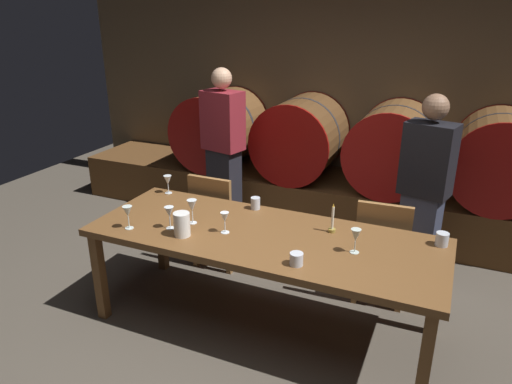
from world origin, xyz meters
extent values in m
plane|color=#4C443A|center=(0.00, 0.00, 0.00)|extent=(8.85, 8.85, 0.00)
cube|color=brown|center=(0.00, 2.82, 1.44)|extent=(6.81, 0.24, 2.87)
cube|color=brown|center=(0.00, 2.27, 0.25)|extent=(6.13, 0.90, 0.49)
cylinder|color=brown|center=(-1.43, 2.27, 0.91)|extent=(0.84, 0.84, 0.84)
cylinder|color=maroon|center=(-1.43, 1.84, 0.91)|extent=(0.85, 0.03, 0.85)
cylinder|color=maroon|center=(-1.43, 2.71, 0.91)|extent=(0.85, 0.03, 0.85)
cylinder|color=#2D2D33|center=(-1.43, 2.27, 0.91)|extent=(0.84, 0.04, 0.84)
cylinder|color=#513319|center=(-0.46, 2.27, 0.91)|extent=(0.84, 0.84, 0.84)
cylinder|color=maroon|center=(-0.46, 1.84, 0.91)|extent=(0.85, 0.03, 0.85)
cylinder|color=maroon|center=(-0.46, 2.71, 0.91)|extent=(0.85, 0.03, 0.85)
cylinder|color=#2D2D33|center=(-0.46, 2.27, 0.91)|extent=(0.84, 0.04, 0.84)
cylinder|color=brown|center=(0.50, 2.27, 0.91)|extent=(0.84, 0.84, 0.84)
cylinder|color=#9E1411|center=(0.50, 1.84, 0.91)|extent=(0.85, 0.03, 0.85)
cylinder|color=#9E1411|center=(0.50, 2.71, 0.91)|extent=(0.85, 0.03, 0.85)
cylinder|color=#2D2D33|center=(0.50, 2.27, 0.91)|extent=(0.84, 0.04, 0.84)
cylinder|color=brown|center=(1.45, 2.27, 0.91)|extent=(0.84, 0.84, 0.84)
cylinder|color=maroon|center=(1.45, 1.84, 0.91)|extent=(0.85, 0.03, 0.85)
cylinder|color=maroon|center=(1.45, 2.71, 0.91)|extent=(0.85, 0.03, 0.85)
cylinder|color=#2D2D33|center=(1.45, 2.27, 0.91)|extent=(0.84, 0.04, 0.84)
cube|color=brown|center=(-0.05, 0.27, 0.72)|extent=(2.46, 0.92, 0.05)
cube|color=brown|center=(-1.20, -0.13, 0.35)|extent=(0.07, 0.07, 0.70)
cube|color=brown|center=(1.09, -0.13, 0.35)|extent=(0.07, 0.07, 0.70)
cube|color=brown|center=(-1.20, 0.67, 0.35)|extent=(0.07, 0.07, 0.70)
cube|color=brown|center=(1.09, 0.67, 0.35)|extent=(0.07, 0.07, 0.70)
cube|color=olive|center=(-0.78, 1.00, 0.44)|extent=(0.40, 0.40, 0.04)
cube|color=olive|center=(-0.79, 0.82, 0.67)|extent=(0.40, 0.04, 0.42)
cube|color=olive|center=(-0.61, 1.16, 0.21)|extent=(0.04, 0.04, 0.42)
cube|color=olive|center=(-0.95, 1.17, 0.21)|extent=(0.04, 0.04, 0.42)
cube|color=olive|center=(-0.62, 0.82, 0.21)|extent=(0.04, 0.04, 0.42)
cube|color=olive|center=(-0.96, 0.83, 0.21)|extent=(0.04, 0.04, 0.42)
cube|color=olive|center=(0.66, 1.00, 0.44)|extent=(0.42, 0.42, 0.04)
cube|color=olive|center=(0.67, 0.83, 0.67)|extent=(0.40, 0.06, 0.42)
cube|color=olive|center=(0.82, 1.18, 0.21)|extent=(0.05, 0.05, 0.42)
cube|color=olive|center=(0.48, 1.16, 0.21)|extent=(0.05, 0.05, 0.42)
cube|color=olive|center=(0.84, 0.85, 0.21)|extent=(0.05, 0.05, 0.42)
cube|color=olive|center=(0.50, 0.83, 0.21)|extent=(0.05, 0.05, 0.42)
cube|color=black|center=(-1.01, 1.53, 0.46)|extent=(0.34, 0.26, 0.92)
cube|color=maroon|center=(-1.01, 1.53, 1.20)|extent=(0.42, 0.32, 0.57)
sphere|color=#D8A884|center=(-1.01, 1.53, 1.60)|extent=(0.20, 0.20, 0.20)
cube|color=#33384C|center=(0.89, 1.37, 0.40)|extent=(0.34, 0.27, 0.80)
cube|color=black|center=(0.89, 1.37, 1.09)|extent=(0.43, 0.33, 0.59)
sphere|color=#8C664C|center=(0.89, 1.37, 1.51)|extent=(0.20, 0.20, 0.20)
cylinder|color=olive|center=(0.37, 0.49, 0.76)|extent=(0.05, 0.05, 0.02)
cylinder|color=#EDE5CC|center=(0.37, 0.49, 0.86)|extent=(0.02, 0.02, 0.17)
cone|color=yellow|center=(0.37, 0.49, 0.95)|extent=(0.01, 0.01, 0.02)
cylinder|color=white|center=(-0.56, 0.03, 0.83)|extent=(0.11, 0.11, 0.17)
cylinder|color=white|center=(-1.09, 0.66, 0.75)|extent=(0.06, 0.06, 0.00)
cylinder|color=white|center=(-1.09, 0.66, 0.79)|extent=(0.01, 0.01, 0.07)
cone|color=white|center=(-1.09, 0.66, 0.86)|extent=(0.07, 0.07, 0.08)
cylinder|color=silver|center=(-0.96, -0.03, 0.75)|extent=(0.06, 0.06, 0.00)
cylinder|color=silver|center=(-0.96, -0.03, 0.80)|extent=(0.01, 0.01, 0.09)
cone|color=silver|center=(-0.96, -0.03, 0.88)|extent=(0.07, 0.07, 0.08)
cylinder|color=white|center=(-0.70, 0.09, 0.75)|extent=(0.06, 0.06, 0.00)
cylinder|color=white|center=(-0.70, 0.09, 0.79)|extent=(0.01, 0.01, 0.08)
cone|color=white|center=(-0.70, 0.09, 0.87)|extent=(0.07, 0.07, 0.08)
cylinder|color=white|center=(-0.60, 0.23, 0.75)|extent=(0.06, 0.06, 0.00)
cylinder|color=white|center=(-0.60, 0.23, 0.80)|extent=(0.01, 0.01, 0.09)
cone|color=white|center=(-0.60, 0.23, 0.88)|extent=(0.07, 0.07, 0.09)
cylinder|color=white|center=(-0.31, 0.18, 0.75)|extent=(0.06, 0.06, 0.00)
cylinder|color=white|center=(-0.31, 0.18, 0.79)|extent=(0.01, 0.01, 0.08)
cone|color=white|center=(-0.31, 0.18, 0.86)|extent=(0.06, 0.06, 0.07)
cylinder|color=silver|center=(0.58, 0.26, 0.75)|extent=(0.06, 0.06, 0.00)
cylinder|color=silver|center=(0.58, 0.26, 0.79)|extent=(0.01, 0.01, 0.08)
cone|color=silver|center=(0.58, 0.26, 0.87)|extent=(0.07, 0.07, 0.08)
cylinder|color=silver|center=(-0.29, 0.65, 0.79)|extent=(0.07, 0.07, 0.09)
cylinder|color=silver|center=(0.29, -0.04, 0.79)|extent=(0.08, 0.08, 0.08)
cylinder|color=silver|center=(1.08, 0.59, 0.79)|extent=(0.08, 0.08, 0.09)
camera|label=1|loc=(1.08, -2.45, 2.21)|focal=33.25mm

